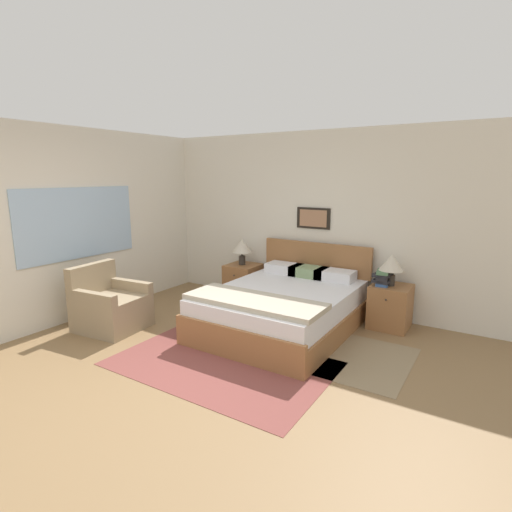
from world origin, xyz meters
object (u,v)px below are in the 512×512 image
(armchair, at_px, (110,307))
(table_lamp_by_door, at_px, (392,264))
(nightstand_by_door, at_px, (390,306))
(table_lamp_near_window, at_px, (242,247))
(nightstand_near_window, at_px, (243,282))
(bed, at_px, (283,307))

(armchair, bearing_deg, table_lamp_by_door, 116.76)
(nightstand_by_door, xyz_separation_m, table_lamp_near_window, (-2.33, -0.00, 0.57))
(armchair, relative_size, table_lamp_by_door, 2.06)
(nightstand_near_window, xyz_separation_m, table_lamp_by_door, (2.30, -0.00, 0.57))
(nightstand_by_door, distance_m, table_lamp_near_window, 2.40)
(bed, relative_size, table_lamp_by_door, 5.20)
(bed, relative_size, table_lamp_near_window, 5.20)
(nightstand_by_door, height_order, table_lamp_near_window, table_lamp_near_window)
(nightstand_by_door, xyz_separation_m, table_lamp_by_door, (-0.02, -0.00, 0.57))
(table_lamp_by_door, bearing_deg, bed, -144.96)
(bed, height_order, table_lamp_near_window, bed)
(nightstand_near_window, relative_size, table_lamp_near_window, 1.38)
(nightstand_by_door, bearing_deg, table_lamp_near_window, -179.90)
(bed, distance_m, table_lamp_by_door, 1.50)
(bed, relative_size, nightstand_near_window, 3.77)
(armchair, xyz_separation_m, table_lamp_by_door, (3.06, 1.97, 0.57))
(bed, distance_m, armchair, 2.25)
(table_lamp_near_window, bearing_deg, table_lamp_by_door, 0.00)
(nightstand_near_window, bearing_deg, table_lamp_by_door, -0.10)
(bed, xyz_separation_m, table_lamp_by_door, (1.14, 0.80, 0.56))
(armchair, bearing_deg, bed, 115.31)
(bed, height_order, armchair, bed)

